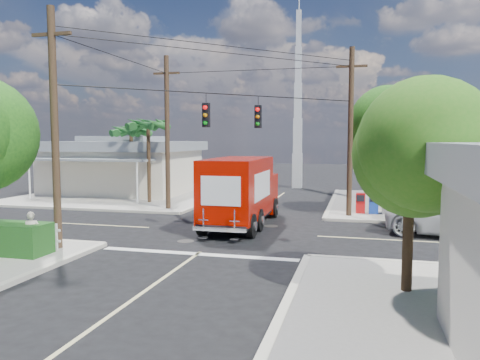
% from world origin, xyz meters
% --- Properties ---
extents(ground, '(120.00, 120.00, 0.00)m').
position_xyz_m(ground, '(0.00, 0.00, 0.00)').
color(ground, black).
rests_on(ground, ground).
extents(sidewalk_ne, '(14.12, 14.12, 0.14)m').
position_xyz_m(sidewalk_ne, '(10.88, 10.88, 0.07)').
color(sidewalk_ne, '#A09B91').
rests_on(sidewalk_ne, ground).
extents(sidewalk_nw, '(14.12, 14.12, 0.14)m').
position_xyz_m(sidewalk_nw, '(-10.88, 10.88, 0.07)').
color(sidewalk_nw, '#A09B91').
rests_on(sidewalk_nw, ground).
extents(road_markings, '(32.00, 32.00, 0.01)m').
position_xyz_m(road_markings, '(0.00, -1.47, 0.01)').
color(road_markings, beige).
rests_on(road_markings, ground).
extents(building_ne, '(11.80, 10.20, 4.50)m').
position_xyz_m(building_ne, '(12.50, 11.97, 2.32)').
color(building_ne, silver).
rests_on(building_ne, sidewalk_ne).
extents(building_nw, '(10.80, 10.20, 4.30)m').
position_xyz_m(building_nw, '(-12.00, 12.46, 2.22)').
color(building_nw, beige).
rests_on(building_nw, sidewalk_nw).
extents(radio_tower, '(0.80, 0.80, 17.00)m').
position_xyz_m(radio_tower, '(0.50, 20.00, 5.64)').
color(radio_tower, silver).
rests_on(radio_tower, ground).
extents(tree_ne_front, '(4.21, 4.14, 6.66)m').
position_xyz_m(tree_ne_front, '(7.21, 6.76, 4.77)').
color(tree_ne_front, '#422D1C').
rests_on(tree_ne_front, sidewalk_ne).
extents(tree_ne_back, '(3.77, 3.66, 5.82)m').
position_xyz_m(tree_ne_back, '(9.81, 8.96, 4.19)').
color(tree_ne_back, '#422D1C').
rests_on(tree_ne_back, sidewalk_ne).
extents(tree_se, '(3.67, 3.54, 5.62)m').
position_xyz_m(tree_se, '(7.01, -7.24, 4.04)').
color(tree_se, '#422D1C').
rests_on(tree_se, sidewalk_se).
extents(palm_nw_front, '(3.01, 3.08, 5.59)m').
position_xyz_m(palm_nw_front, '(-7.50, 7.50, 5.04)').
color(palm_nw_front, '#422D1C').
rests_on(palm_nw_front, sidewalk_nw).
extents(palm_nw_back, '(3.01, 3.08, 5.19)m').
position_xyz_m(palm_nw_back, '(-9.50, 9.00, 4.67)').
color(palm_nw_back, '#422D1C').
rests_on(palm_nw_back, sidewalk_nw).
extents(utility_poles, '(12.00, 10.68, 9.00)m').
position_xyz_m(utility_poles, '(-1.58, 1.60, 4.67)').
color(utility_poles, '#473321').
rests_on(utility_poles, ground).
extents(vending_boxes, '(1.90, 0.50, 1.10)m').
position_xyz_m(vending_boxes, '(6.50, 6.20, 0.69)').
color(vending_boxes, red).
rests_on(vending_boxes, sidewalk_ne).
extents(delivery_truck, '(2.48, 7.69, 3.32)m').
position_xyz_m(delivery_truck, '(0.19, 1.51, 1.68)').
color(delivery_truck, black).
rests_on(delivery_truck, ground).
extents(parked_car, '(6.66, 4.19, 1.72)m').
position_xyz_m(parked_car, '(10.00, 1.51, 0.86)').
color(parked_car, silver).
rests_on(parked_car, ground).
extents(pedestrian, '(0.67, 0.60, 1.54)m').
position_xyz_m(pedestrian, '(-5.40, -6.41, 0.91)').
color(pedestrian, beige).
rests_on(pedestrian, sidewalk_sw).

